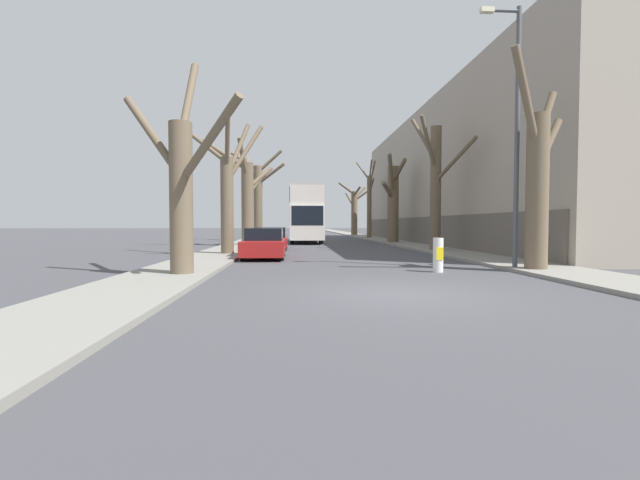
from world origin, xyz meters
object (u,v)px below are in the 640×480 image
object	(u,v)px
street_tree_right_2	(393,201)
lamp_post	(515,126)
street_tree_left_1	(228,192)
street_tree_right_4	(354,210)
street_tree_right_1	(436,183)
street_tree_left_3	(258,198)
parked_car_0	(264,244)
street_tree_left_0	(182,184)
parked_car_1	(272,239)
street_tree_right_0	(537,182)
traffic_bollard	(438,255)
double_decker_bus	(305,212)
street_tree_left_2	(247,196)
street_tree_right_3	(369,202)

from	to	relation	value
street_tree_right_2	lamp_post	bearing A→B (deg)	-91.56
street_tree_left_1	street_tree_right_4	distance (m)	36.76
street_tree_right_1	street_tree_right_2	world-z (taller)	street_tree_right_1
street_tree_left_3	street_tree_right_2	world-z (taller)	street_tree_left_3
street_tree_right_4	parked_car_0	distance (m)	38.07
street_tree_left_0	parked_car_1	xyz separation A→B (m)	(1.95, 13.67, -2.09)
street_tree_right_0	parked_car_0	xyz separation A→B (m)	(-9.21, 6.31, -2.26)
street_tree_right_1	traffic_bollard	world-z (taller)	street_tree_right_1
street_tree_right_0	street_tree_left_3	bearing A→B (deg)	112.69
traffic_bollard	double_decker_bus	bearing A→B (deg)	99.11
street_tree_left_2	traffic_bollard	bearing A→B (deg)	-64.63
street_tree_left_1	parked_car_0	xyz separation A→B (m)	(1.92, -1.81, -2.52)
street_tree_left_2	street_tree_right_1	size ratio (longest dim) A/B	0.97
street_tree_left_2	street_tree_right_4	size ratio (longest dim) A/B	1.08
street_tree_left_1	double_decker_bus	size ratio (longest dim) A/B	0.65
street_tree_right_1	double_decker_bus	world-z (taller)	street_tree_right_1
street_tree_right_1	parked_car_1	distance (m)	10.25
street_tree_right_4	double_decker_bus	distance (m)	21.15
street_tree_left_3	street_tree_right_4	size ratio (longest dim) A/B	1.19
street_tree_right_2	street_tree_right_4	distance (m)	22.68
parked_car_0	lamp_post	size ratio (longest dim) A/B	0.50
street_tree_right_1	street_tree_right_3	bearing A→B (deg)	89.82
double_decker_bus	parked_car_1	size ratio (longest dim) A/B	2.38
parked_car_0	parked_car_1	bearing A→B (deg)	90.00
street_tree_right_1	parked_car_0	distance (m)	10.53
street_tree_left_0	double_decker_bus	size ratio (longest dim) A/B	0.65
double_decker_bus	street_tree_right_2	bearing A→B (deg)	-21.70
street_tree_left_0	street_tree_right_0	xyz separation A→B (m)	(11.16, 0.57, 0.18)
street_tree_right_1	parked_car_1	xyz separation A→B (m)	(-9.28, 2.95, -3.20)
street_tree_left_0	street_tree_left_2	size ratio (longest dim) A/B	0.91
street_tree_right_2	lamp_post	xyz separation A→B (m)	(-0.54, -19.80, 1.48)
street_tree_right_2	street_tree_left_0	bearing A→B (deg)	-118.17
street_tree_left_3	street_tree_right_1	world-z (taller)	street_tree_left_3
street_tree_left_1	double_decker_bus	bearing A→B (deg)	74.17
street_tree_left_0	lamp_post	xyz separation A→B (m)	(10.70, 1.18, 2.12)
street_tree_left_1	street_tree_right_2	world-z (taller)	street_tree_right_2
street_tree_left_0	street_tree_right_4	size ratio (longest dim) A/B	0.97
street_tree_left_1	street_tree_right_4	xyz separation A→B (m)	(11.33, 34.97, 0.27)
street_tree_right_2	street_tree_right_4	bearing A→B (deg)	89.68
double_decker_bus	parked_car_0	xyz separation A→B (m)	(-2.35, -16.86, -1.92)
double_decker_bus	street_tree_left_3	bearing A→B (deg)	141.41
street_tree_right_2	street_tree_right_3	distance (m)	11.10
double_decker_bus	traffic_bollard	distance (m)	23.36
street_tree_left_0	street_tree_left_1	distance (m)	8.70
street_tree_left_3	lamp_post	distance (m)	28.07
street_tree_left_3	lamp_post	bearing A→B (deg)	-67.70
street_tree_left_2	lamp_post	distance (m)	19.63
double_decker_bus	parked_car_0	size ratio (longest dim) A/B	2.41
street_tree_right_0	street_tree_right_1	size ratio (longest dim) A/B	0.89
street_tree_right_4	street_tree_right_3	bearing A→B (deg)	-90.31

